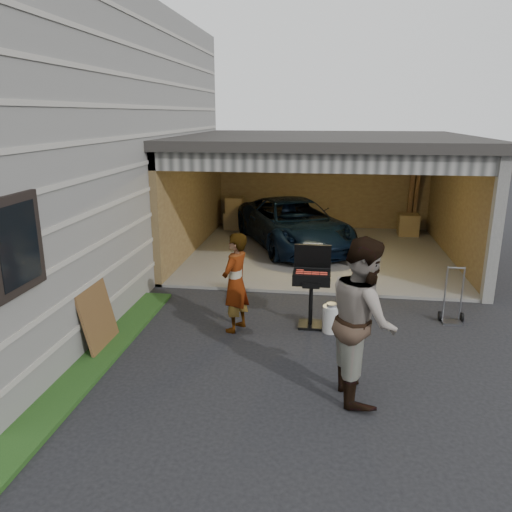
{
  "coord_description": "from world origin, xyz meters",
  "views": [
    {
      "loc": [
        0.87,
        -5.66,
        3.38
      ],
      "look_at": [
        -0.22,
        2.07,
        1.15
      ],
      "focal_mm": 35.0,
      "sensor_mm": 36.0,
      "label": 1
    }
  ],
  "objects_px": {
    "minivan": "(293,226)",
    "man": "(363,319)",
    "woman": "(235,283)",
    "propane_tank": "(331,319)",
    "bbq_grill": "(312,280)",
    "hand_truck": "(452,312)",
    "plywood_panel": "(98,318)"
  },
  "relations": [
    {
      "from": "hand_truck",
      "to": "woman",
      "type": "bearing_deg",
      "value": -166.55
    },
    {
      "from": "plywood_panel",
      "to": "hand_truck",
      "type": "bearing_deg",
      "value": 17.68
    },
    {
      "from": "minivan",
      "to": "bbq_grill",
      "type": "distance_m",
      "value": 4.91
    },
    {
      "from": "woman",
      "to": "propane_tank",
      "type": "relative_size",
      "value": 3.72
    },
    {
      "from": "woman",
      "to": "minivan",
      "type": "bearing_deg",
      "value": -166.15
    },
    {
      "from": "minivan",
      "to": "woman",
      "type": "xyz_separation_m",
      "value": [
        -0.56,
        -5.21,
        0.2
      ]
    },
    {
      "from": "propane_tank",
      "to": "minivan",
      "type": "bearing_deg",
      "value": 100.81
    },
    {
      "from": "woman",
      "to": "propane_tank",
      "type": "bearing_deg",
      "value": 115.49
    },
    {
      "from": "minivan",
      "to": "hand_truck",
      "type": "bearing_deg",
      "value": -80.25
    },
    {
      "from": "minivan",
      "to": "plywood_panel",
      "type": "relative_size",
      "value": 4.5
    },
    {
      "from": "plywood_panel",
      "to": "bbq_grill",
      "type": "bearing_deg",
      "value": 22.2
    },
    {
      "from": "propane_tank",
      "to": "plywood_panel",
      "type": "height_order",
      "value": "plywood_panel"
    },
    {
      "from": "woman",
      "to": "bbq_grill",
      "type": "distance_m",
      "value": 1.24
    },
    {
      "from": "plywood_panel",
      "to": "hand_truck",
      "type": "xyz_separation_m",
      "value": [
        5.44,
        1.73,
        -0.29
      ]
    },
    {
      "from": "minivan",
      "to": "woman",
      "type": "height_order",
      "value": "woman"
    },
    {
      "from": "woman",
      "to": "hand_truck",
      "type": "distance_m",
      "value": 3.68
    },
    {
      "from": "man",
      "to": "woman",
      "type": "bearing_deg",
      "value": 37.34
    },
    {
      "from": "minivan",
      "to": "man",
      "type": "height_order",
      "value": "man"
    },
    {
      "from": "man",
      "to": "plywood_panel",
      "type": "xyz_separation_m",
      "value": [
        -3.76,
        0.76,
        -0.53
      ]
    },
    {
      "from": "minivan",
      "to": "woman",
      "type": "relative_size",
      "value": 2.71
    },
    {
      "from": "minivan",
      "to": "man",
      "type": "distance_m",
      "value": 7.02
    },
    {
      "from": "man",
      "to": "hand_truck",
      "type": "distance_m",
      "value": 3.12
    },
    {
      "from": "propane_tank",
      "to": "hand_truck",
      "type": "xyz_separation_m",
      "value": [
        2.01,
        0.67,
        -0.03
      ]
    },
    {
      "from": "propane_tank",
      "to": "bbq_grill",
      "type": "bearing_deg",
      "value": 150.35
    },
    {
      "from": "propane_tank",
      "to": "hand_truck",
      "type": "relative_size",
      "value": 0.45
    },
    {
      "from": "minivan",
      "to": "bbq_grill",
      "type": "relative_size",
      "value": 3.28
    },
    {
      "from": "propane_tank",
      "to": "plywood_panel",
      "type": "xyz_separation_m",
      "value": [
        -3.43,
        -1.07,
        0.26
      ]
    },
    {
      "from": "woman",
      "to": "hand_truck",
      "type": "bearing_deg",
      "value": 122.97
    },
    {
      "from": "man",
      "to": "hand_truck",
      "type": "bearing_deg",
      "value": -44.43
    },
    {
      "from": "bbq_grill",
      "to": "propane_tank",
      "type": "distance_m",
      "value": 0.7
    },
    {
      "from": "minivan",
      "to": "bbq_grill",
      "type": "height_order",
      "value": "bbq_grill"
    },
    {
      "from": "woman",
      "to": "hand_truck",
      "type": "relative_size",
      "value": 1.67
    }
  ]
}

